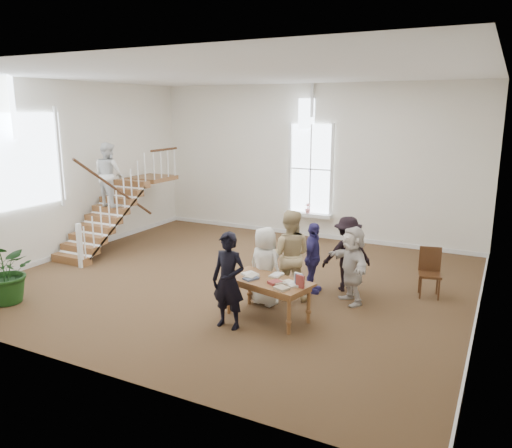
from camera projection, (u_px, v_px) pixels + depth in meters
The scene contains 12 objects.
ground at pixel (238, 280), 11.32m from camera, with size 10.00×10.00×0.00m, color #432C1A.
room_shell at pixel (309, 224), 15.04m from camera, with size 10.49×10.00×10.00m.
staircase at pixel (111, 191), 13.52m from camera, with size 1.10×4.10×2.92m.
library_table at pixel (268, 284), 9.11m from camera, with size 1.74×1.14×0.81m.
police_officer at pixel (229, 281), 8.70m from camera, with size 0.63×0.41×1.73m, color black.
elderly_woman at pixel (265, 266), 9.76m from camera, with size 0.77×0.50×1.57m, color silver.
person_yellow at pixel (289, 255), 10.03m from camera, with size 0.90×0.70×1.84m, color #CEB480.
woman_cluster_a at pixel (313, 258), 10.42m from camera, with size 0.88×0.37×1.50m, color navy.
woman_cluster_b at pixel (347, 254), 10.53m from camera, with size 1.04×0.60×1.60m, color black.
woman_cluster_c at pixel (352, 265), 9.84m from camera, with size 1.45×0.46×1.57m, color silver.
floor_plant at pixel (7, 272), 9.84m from camera, with size 1.18×1.02×1.31m, color #183E13.
side_chair at pixel (430, 269), 10.28m from camera, with size 0.53×0.53×1.02m.
Camera 1 is at (5.24, -9.38, 3.80)m, focal length 35.00 mm.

